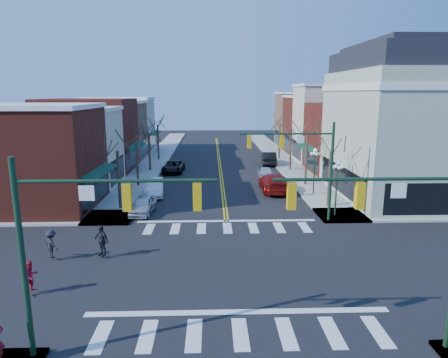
{
  "coord_description": "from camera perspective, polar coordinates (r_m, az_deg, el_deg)",
  "views": [
    {
      "loc": [
        -1.08,
        -20.03,
        9.17
      ],
      "look_at": [
        -0.14,
        9.39,
        2.8
      ],
      "focal_mm": 32.0,
      "sensor_mm": 36.0,
      "label": 1
    }
  ],
  "objects": [
    {
      "name": "bldg_left_stucco_a",
      "position": [
        42.43,
        -21.75,
        4.0
      ],
      "size": [
        10.0,
        7.0,
        7.5
      ],
      "primitive_type": "cube",
      "color": "beige",
      "rests_on": "ground"
    },
    {
      "name": "car_right_mid",
      "position": [
        43.53,
        5.96,
        0.91
      ],
      "size": [
        1.93,
        4.16,
        1.38
      ],
      "primitive_type": "imported",
      "rotation": [
        0.0,
        0.0,
        3.06
      ],
      "color": "silver",
      "rests_on": "ground"
    },
    {
      "name": "traffic_mast_far_right",
      "position": [
        28.57,
        11.61,
        2.98
      ],
      "size": [
        6.6,
        0.28,
        7.2
      ],
      "color": "#14331E",
      "rests_on": "ground"
    },
    {
      "name": "bldg_right_brick_b",
      "position": [
        63.43,
        13.43,
        7.44
      ],
      "size": [
        10.0,
        8.0,
        8.5
      ],
      "primitive_type": "cube",
      "color": "maroon",
      "rests_on": "ground"
    },
    {
      "name": "sidewalk_right",
      "position": [
        42.21,
        11.67,
        -0.49
      ],
      "size": [
        3.5,
        70.0,
        0.15
      ],
      "primitive_type": "cube",
      "color": "#9E9B93",
      "rests_on": "ground"
    },
    {
      "name": "lamppost_midblock",
      "position": [
        36.77,
        12.82,
        2.18
      ],
      "size": [
        0.36,
        0.36,
        4.33
      ],
      "color": "#14331E",
      "rests_on": "ground"
    },
    {
      "name": "victorian_corner",
      "position": [
        38.83,
        25.31,
        7.34
      ],
      "size": [
        12.25,
        14.25,
        13.3
      ],
      "color": "#A8B39B",
      "rests_on": "ground"
    },
    {
      "name": "bldg_right_tan",
      "position": [
        71.15,
        11.76,
        8.2
      ],
      "size": [
        10.0,
        8.0,
        9.0
      ],
      "primitive_type": "cube",
      "color": "#8D6B4E",
      "rests_on": "ground"
    },
    {
      "name": "car_right_near",
      "position": [
        38.1,
        7.09,
        -0.5
      ],
      "size": [
        2.4,
        5.86,
        1.7
      ],
      "primitive_type": "imported",
      "rotation": [
        0.0,
        0.0,
        3.14
      ],
      "color": "maroon",
      "rests_on": "ground"
    },
    {
      "name": "traffic_mast_near_left",
      "position": [
        14.12,
        -20.32,
        -7.01
      ],
      "size": [
        6.6,
        0.28,
        7.2
      ],
      "color": "#14331E",
      "rests_on": "ground"
    },
    {
      "name": "car_left_far",
      "position": [
        47.25,
        -7.24,
        1.76
      ],
      "size": [
        2.56,
        5.03,
        1.36
      ],
      "primitive_type": "imported",
      "rotation": [
        0.0,
        0.0,
        -0.06
      ],
      "color": "black",
      "rests_on": "ground"
    },
    {
      "name": "tree_right_d",
      "position": [
        56.24,
        7.91,
        5.27
      ],
      "size": [
        0.24,
        0.24,
        4.97
      ],
      "primitive_type": "cylinder",
      "color": "#382B21",
      "rests_on": "ground"
    },
    {
      "name": "bldg_right_stucco",
      "position": [
        56.19,
        15.46,
        7.52
      ],
      "size": [
        10.0,
        7.0,
        10.0
      ],
      "primitive_type": "cube",
      "color": "beige",
      "rests_on": "ground"
    },
    {
      "name": "bldg_left_tan",
      "position": [
        57.85,
        -16.37,
        6.5
      ],
      "size": [
        10.0,
        7.5,
        7.8
      ],
      "primitive_type": "cube",
      "color": "#8D6B4E",
      "rests_on": "ground"
    },
    {
      "name": "car_left_near",
      "position": [
        31.53,
        -11.5,
        -3.68
      ],
      "size": [
        1.87,
        4.03,
        1.34
      ],
      "primitive_type": "imported",
      "rotation": [
        0.0,
        0.0,
        -0.08
      ],
      "color": "silver",
      "rests_on": "ground"
    },
    {
      "name": "tree_left_d",
      "position": [
        55.92,
        -9.38,
        5.15
      ],
      "size": [
        0.24,
        0.24,
        4.9
      ],
      "primitive_type": "cylinder",
      "color": "#382B21",
      "rests_on": "ground"
    },
    {
      "name": "traffic_mast_near_right",
      "position": [
        14.95,
        24.75,
        -6.33
      ],
      "size": [
        6.6,
        0.28,
        7.2
      ],
      "color": "#14331E",
      "rests_on": "ground"
    },
    {
      "name": "car_left_mid",
      "position": [
        36.88,
        -9.95,
        -1.16
      ],
      "size": [
        2.15,
        4.77,
        1.52
      ],
      "primitive_type": "imported",
      "rotation": [
        0.0,
        0.0,
        0.12
      ],
      "color": "silver",
      "rests_on": "ground"
    },
    {
      "name": "ground",
      "position": [
        22.06,
        1.16,
        -12.36
      ],
      "size": [
        160.0,
        160.0,
        0.0
      ],
      "primitive_type": "plane",
      "color": "black",
      "rests_on": "ground"
    },
    {
      "name": "bldg_left_brick_a",
      "position": [
        35.28,
        -25.97,
        2.55
      ],
      "size": [
        10.0,
        8.5,
        8.0
      ],
      "primitive_type": "cube",
      "color": "maroon",
      "rests_on": "ground"
    },
    {
      "name": "bldg_left_brick_b",
      "position": [
        49.91,
        -18.72,
        5.91
      ],
      "size": [
        10.0,
        9.0,
        8.5
      ],
      "primitive_type": "cube",
      "color": "maroon",
      "rests_on": "ground"
    },
    {
      "name": "tree_left_b",
      "position": [
        40.26,
        -12.3,
        2.42
      ],
      "size": [
        0.24,
        0.24,
        5.04
      ],
      "primitive_type": "cylinder",
      "color": "#382B21",
      "rests_on": "ground"
    },
    {
      "name": "pedestrian_dark_a",
      "position": [
        23.73,
        -17.1,
        -8.38
      ],
      "size": [
        1.11,
        0.96,
        1.79
      ],
      "primitive_type": "imported",
      "rotation": [
        0.0,
        0.0,
        -0.61
      ],
      "color": "#212129",
      "rests_on": "sidewalk_left"
    },
    {
      "name": "tree_left_c",
      "position": [
        48.09,
        -10.6,
        3.76
      ],
      "size": [
        0.24,
        0.24,
        4.55
      ],
      "primitive_type": "cylinder",
      "color": "#382B21",
      "rests_on": "ground"
    },
    {
      "name": "sidewalk_left",
      "position": [
        41.76,
        -12.38,
        -0.66
      ],
      "size": [
        3.5,
        70.0,
        0.15
      ],
      "primitive_type": "cube",
      "color": "#9E9B93",
      "rests_on": "ground"
    },
    {
      "name": "tree_right_a",
      "position": [
        33.16,
        14.82,
        -0.14
      ],
      "size": [
        0.24,
        0.24,
        4.62
      ],
      "primitive_type": "cylinder",
      "color": "#382B21",
      "rests_on": "ground"
    },
    {
      "name": "pedestrian_red_b",
      "position": [
        20.86,
        -25.86,
        -12.41
      ],
      "size": [
        0.86,
        0.92,
        1.52
      ],
      "primitive_type": "imported",
      "rotation": [
        0.0,
        0.0,
        1.07
      ],
      "color": "red",
      "rests_on": "sidewalk_left"
    },
    {
      "name": "pedestrian_dark_b",
      "position": [
        24.4,
        -23.42,
        -8.51
      ],
      "size": [
        1.18,
        1.12,
        1.61
      ],
      "primitive_type": "imported",
      "rotation": [
        0.0,
        0.0,
        2.45
      ],
      "color": "black",
      "rests_on": "sidewalk_left"
    },
    {
      "name": "car_right_far",
      "position": [
        52.32,
        6.41,
        2.97
      ],
      "size": [
        2.14,
        5.18,
        1.67
      ],
      "primitive_type": "imported",
      "rotation": [
        0.0,
        0.0,
        3.07
      ],
      "color": "black",
      "rests_on": "ground"
    },
    {
      "name": "bldg_right_brick_a",
      "position": [
        48.96,
        18.05,
        5.55
      ],
      "size": [
        10.0,
        8.5,
        8.0
      ],
      "primitive_type": "cube",
      "color": "maroon",
      "rests_on": "ground"
    },
    {
      "name": "tree_right_c",
      "position": [
        48.45,
        9.49,
        4.03
      ],
      "size": [
        0.24,
        0.24,
        4.83
      ],
      "primitive_type": "cylinder",
      "color": "#382B21",
      "rests_on": "ground"
    },
    {
      "name": "lamppost_corner",
      "position": [
        30.64,
        15.84,
        0.05
      ],
      "size": [
        0.36,
        0.36,
        4.33
      ],
      "color": "#14331E",
      "rests_on": "ground"
    },
    {
      "name": "bldg_left_stucco_b",
      "position": [
        65.34,
        -14.71,
        7.37
      ],
      "size": [
        10.0,
        8.0,
        8.2
      ],
      "primitive_type": "cube",
      "color": "beige",
      "rests_on": "ground"
    },
    {
      "name": "tree_left_a",
      "position": [
        32.6,
        -14.77,
        -0.22
      ],
      "size": [
        0.24,
        0.24,
        4.76
      ],
      "primitive_type": "cylinder",
      "color": "#382B21",
      "rests_on": "ground"
    },
    {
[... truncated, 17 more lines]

